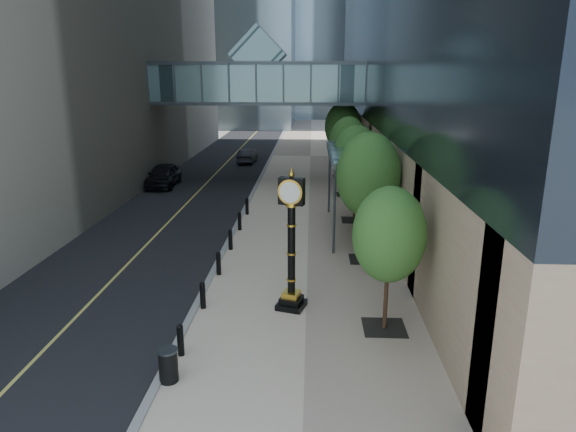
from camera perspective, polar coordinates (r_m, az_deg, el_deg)
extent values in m
plane|color=gray|center=(14.99, -2.19, -17.56)|extent=(320.00, 320.00, 0.00)
cube|color=black|center=(53.76, -6.11, 6.68)|extent=(8.00, 180.00, 0.02)
cube|color=beige|center=(53.14, 2.51, 6.67)|extent=(8.00, 180.00, 0.06)
cube|color=gray|center=(53.30, -1.82, 6.71)|extent=(0.25, 180.00, 0.07)
cube|color=slate|center=(40.73, -3.26, 14.53)|extent=(17.00, 4.00, 3.00)
cube|color=#383F44|center=(40.78, -3.23, 12.49)|extent=(17.00, 4.20, 0.25)
cube|color=#383F44|center=(40.73, -3.29, 16.56)|extent=(17.00, 4.20, 0.25)
cube|color=slate|center=(40.75, -3.31, 17.48)|extent=(4.24, 3.00, 4.24)
cube|color=#383F44|center=(26.92, 7.74, 6.87)|extent=(3.00, 8.00, 0.25)
cube|color=slate|center=(26.89, 7.76, 7.18)|extent=(2.80, 7.80, 0.06)
cylinder|color=#383F44|center=(23.63, 5.17, 0.54)|extent=(0.12, 0.12, 4.20)
cylinder|color=#383F44|center=(30.84, 4.61, 4.09)|extent=(0.12, 0.12, 4.20)
cylinder|color=black|center=(16.00, -11.85, -13.48)|extent=(0.20, 0.20, 0.90)
cylinder|color=black|center=(18.78, -9.45, -8.81)|extent=(0.20, 0.20, 0.90)
cylinder|color=black|center=(21.68, -7.72, -5.35)|extent=(0.20, 0.20, 0.90)
cylinder|color=black|center=(24.65, -6.41, -2.72)|extent=(0.20, 0.20, 0.90)
cylinder|color=black|center=(27.67, -5.39, -0.65)|extent=(0.20, 0.20, 0.90)
cylinder|color=black|center=(30.73, -4.58, 1.01)|extent=(0.20, 0.20, 0.90)
cube|color=black|center=(17.68, 10.63, -12.08)|extent=(1.40, 1.40, 0.02)
cylinder|color=#3A2418|center=(17.13, 10.84, -8.33)|extent=(0.14, 0.14, 2.55)
ellipsoid|color=#246425|center=(16.45, 11.19, -2.04)|extent=(2.33, 2.33, 3.11)
cube|color=black|center=(23.59, 8.54, -4.78)|extent=(1.40, 1.40, 0.02)
cylinder|color=#3A2418|center=(23.11, 8.69, -1.24)|extent=(0.14, 0.14, 3.06)
ellipsoid|color=#246425|center=(22.55, 8.94, 4.52)|extent=(2.80, 2.80, 3.74)
cube|color=black|center=(29.75, 7.33, -0.44)|extent=(1.40, 1.40, 0.02)
cylinder|color=#3A2418|center=(29.39, 7.42, 2.24)|extent=(0.14, 0.14, 2.88)
ellipsoid|color=#246425|center=(28.96, 7.58, 6.54)|extent=(2.64, 2.64, 3.52)
cube|color=black|center=(36.02, 6.53, 2.39)|extent=(1.40, 1.40, 0.02)
cylinder|color=#3A2418|center=(35.73, 6.60, 4.61)|extent=(0.14, 0.14, 2.85)
ellipsoid|color=#246425|center=(35.39, 6.71, 8.12)|extent=(2.61, 2.61, 3.49)
cube|color=black|center=(42.37, 5.98, 4.39)|extent=(1.40, 1.40, 0.02)
cylinder|color=#3A2418|center=(42.10, 6.04, 6.50)|extent=(0.14, 0.14, 3.18)
ellipsoid|color=#246425|center=(41.79, 6.13, 9.83)|extent=(2.92, 2.92, 3.89)
cube|color=black|center=(18.72, 0.37, -9.84)|extent=(1.16, 1.16, 0.21)
cube|color=black|center=(18.63, 0.37, -9.27)|extent=(0.90, 0.90, 0.21)
cube|color=gold|center=(18.55, 0.38, -8.69)|extent=(0.71, 0.71, 0.21)
cylinder|color=black|center=(17.91, 0.39, -3.70)|extent=(0.27, 0.27, 3.21)
cube|color=black|center=(17.35, 0.40, 2.76)|extent=(0.93, 0.56, 0.93)
cylinder|color=white|center=(17.52, 0.42, 2.89)|extent=(0.70, 0.25, 0.72)
cylinder|color=white|center=(17.17, 0.37, 2.63)|extent=(0.70, 0.25, 0.72)
sphere|color=gold|center=(17.23, 0.40, 4.61)|extent=(0.21, 0.21, 0.21)
cylinder|color=black|center=(14.89, -13.15, -15.93)|extent=(0.57, 0.57, 0.90)
imported|color=#B3B0A4|center=(26.01, 8.28, -0.80)|extent=(0.77, 0.66, 1.77)
imported|color=black|center=(39.70, -13.67, 4.44)|extent=(2.16, 5.00, 1.68)
imported|color=black|center=(49.15, -4.53, 6.69)|extent=(1.57, 4.10, 1.33)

